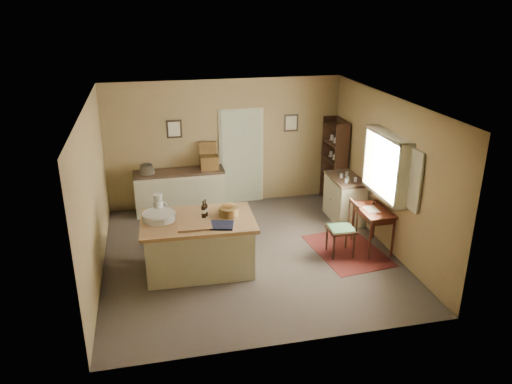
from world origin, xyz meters
TOP-DOWN VIEW (x-y plane):
  - ground at (0.00, 0.00)m, footprint 5.00×5.00m
  - wall_back at (0.00, 2.50)m, footprint 5.00×0.10m
  - wall_front at (0.00, -2.50)m, footprint 5.00×0.10m
  - wall_left at (-2.50, 0.00)m, footprint 0.10×5.00m
  - wall_right at (2.50, 0.00)m, footprint 0.10×5.00m
  - ceiling at (0.00, 0.00)m, footprint 5.00×5.00m
  - door at (0.35, 2.47)m, footprint 0.97×0.06m
  - framed_prints at (0.20, 2.48)m, footprint 2.82×0.02m
  - window at (2.42, -0.20)m, footprint 0.25×1.99m
  - work_island at (-0.92, -0.31)m, footprint 1.86×1.25m
  - sideboard at (-1.02, 2.20)m, footprint 1.87×0.53m
  - rug at (1.75, -0.24)m, footprint 1.27×1.71m
  - writing_desk at (2.20, -0.24)m, footprint 0.50×0.82m
  - desk_chair at (1.57, -0.34)m, footprint 0.46×0.46m
  - right_cabinet at (2.20, 1.08)m, footprint 0.57×1.03m
  - shelving_unit at (2.35, 2.00)m, footprint 0.31×0.83m

SIDE VIEW (x-z plane):
  - ground at x=0.00m, z-range 0.00..0.00m
  - rug at x=1.75m, z-range 0.00..0.01m
  - right_cabinet at x=2.20m, z-range -0.04..0.95m
  - sideboard at x=-1.02m, z-range -0.11..1.07m
  - work_island at x=-0.92m, z-range -0.12..1.08m
  - desk_chair at x=1.57m, z-range 0.00..0.96m
  - writing_desk at x=2.20m, z-range 0.26..1.07m
  - shelving_unit at x=2.35m, z-range 0.00..1.85m
  - door at x=0.35m, z-range 0.00..2.11m
  - wall_back at x=0.00m, z-range 0.00..2.70m
  - wall_front at x=0.00m, z-range 0.00..2.70m
  - wall_left at x=-2.50m, z-range 0.00..2.70m
  - wall_right at x=2.50m, z-range 0.00..2.70m
  - window at x=2.42m, z-range 0.99..2.11m
  - framed_prints at x=0.20m, z-range 1.53..1.91m
  - ceiling at x=0.00m, z-range 2.70..2.70m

